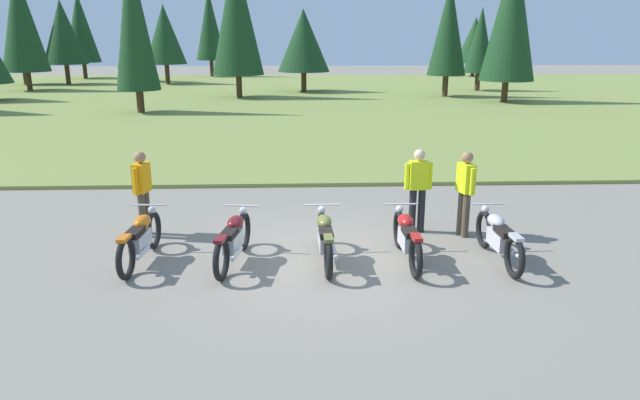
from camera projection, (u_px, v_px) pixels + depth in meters
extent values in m
plane|color=gray|center=(321.00, 259.00, 10.07)|extent=(140.00, 140.00, 0.00)
cube|color=olive|center=(303.00, 98.00, 35.97)|extent=(80.00, 44.00, 0.10)
cylinder|color=#47331E|center=(505.00, 92.00, 33.27)|extent=(0.36, 0.36, 1.32)
cone|color=#193D1E|center=(511.00, 13.00, 32.08)|extent=(3.10, 3.10, 7.41)
cylinder|color=#47331E|center=(473.00, 70.00, 54.79)|extent=(0.36, 0.36, 1.36)
cone|color=#193D1E|center=(475.00, 40.00, 54.03)|extent=(3.43, 3.43, 4.17)
cylinder|color=#47331E|center=(85.00, 71.00, 52.16)|extent=(0.36, 0.36, 1.52)
cone|color=#193D1E|center=(80.00, 27.00, 51.12)|extent=(3.10, 3.10, 6.06)
cylinder|color=#47331E|center=(304.00, 82.00, 39.50)|extent=(0.36, 0.36, 1.45)
cone|color=#193D1E|center=(303.00, 40.00, 38.73)|extent=(3.54, 3.54, 4.13)
cylinder|color=#47331E|center=(135.00, 76.00, 48.45)|extent=(0.36, 0.36, 1.17)
cone|color=#193D1E|center=(131.00, 36.00, 47.56)|extent=(2.71, 2.71, 5.31)
cylinder|color=#47331E|center=(68.00, 75.00, 45.52)|extent=(0.36, 0.36, 1.67)
cone|color=#193D1E|center=(63.00, 32.00, 44.62)|extent=(3.34, 3.34, 4.89)
cylinder|color=#47331E|center=(477.00, 82.00, 40.25)|extent=(0.36, 0.36, 1.34)
cone|color=#193D1E|center=(481.00, 40.00, 39.46)|extent=(2.07, 2.07, 4.41)
cylinder|color=#47331E|center=(239.00, 87.00, 35.61)|extent=(0.36, 0.36, 1.50)
cone|color=#193D1E|center=(236.00, 13.00, 34.41)|extent=(3.15, 3.15, 7.31)
cylinder|color=#47331E|center=(212.00, 69.00, 54.60)|extent=(0.36, 0.36, 1.63)
cone|color=#193D1E|center=(210.00, 25.00, 53.49)|extent=(2.73, 2.73, 6.44)
cylinder|color=#47331E|center=(29.00, 82.00, 40.27)|extent=(0.36, 0.36, 1.41)
cone|color=#193D1E|center=(21.00, 19.00, 39.12)|extent=(3.13, 3.13, 6.97)
cylinder|color=#47331E|center=(140.00, 102.00, 28.57)|extent=(0.36, 0.36, 1.21)
cone|color=#193D1E|center=(133.00, 17.00, 27.46)|extent=(2.13, 2.13, 6.86)
cylinder|color=#47331E|center=(445.00, 87.00, 36.20)|extent=(0.36, 0.36, 1.42)
cone|color=#193D1E|center=(449.00, 28.00, 35.22)|extent=(2.40, 2.40, 5.71)
cylinder|color=#47331E|center=(167.00, 75.00, 46.04)|extent=(0.36, 0.36, 1.66)
cone|color=#193D1E|center=(165.00, 34.00, 45.18)|extent=(3.24, 3.24, 4.55)
cylinder|color=#47331E|center=(25.00, 75.00, 45.40)|extent=(0.36, 0.36, 1.61)
cone|color=#193D1E|center=(18.00, 26.00, 44.37)|extent=(2.96, 2.96, 5.88)
torus|color=black|center=(153.00, 230.00, 10.47)|extent=(0.15, 0.71, 0.70)
torus|color=black|center=(126.00, 259.00, 9.13)|extent=(0.15, 0.71, 0.70)
cube|color=silver|center=(140.00, 241.00, 9.78)|extent=(0.25, 0.65, 0.28)
ellipsoid|color=orange|center=(142.00, 222.00, 9.88)|extent=(0.30, 0.50, 0.22)
cube|color=black|center=(135.00, 233.00, 9.51)|extent=(0.26, 0.50, 0.10)
cube|color=orange|center=(124.00, 238.00, 9.03)|extent=(0.16, 0.33, 0.06)
cylinder|color=silver|center=(149.00, 205.00, 10.23)|extent=(0.62, 0.08, 0.03)
sphere|color=silver|center=(152.00, 210.00, 10.39)|extent=(0.14, 0.14, 0.14)
cylinder|color=silver|center=(143.00, 252.00, 9.52)|extent=(0.11, 0.55, 0.07)
torus|color=black|center=(244.00, 231.00, 10.42)|extent=(0.22, 0.71, 0.70)
torus|color=black|center=(221.00, 259.00, 9.09)|extent=(0.22, 0.71, 0.70)
cube|color=silver|center=(233.00, 241.00, 9.74)|extent=(0.30, 0.66, 0.28)
ellipsoid|color=maroon|center=(235.00, 223.00, 9.84)|extent=(0.34, 0.52, 0.22)
cube|color=black|center=(229.00, 233.00, 9.47)|extent=(0.30, 0.51, 0.10)
cube|color=maroon|center=(220.00, 239.00, 9.00)|extent=(0.19, 0.34, 0.06)
cylinder|color=silver|center=(241.00, 206.00, 10.19)|extent=(0.62, 0.14, 0.03)
sphere|color=silver|center=(243.00, 211.00, 10.34)|extent=(0.14, 0.14, 0.14)
cylinder|color=silver|center=(237.00, 254.00, 9.47)|extent=(0.16, 0.55, 0.07)
torus|color=black|center=(322.00, 230.00, 10.48)|extent=(0.12, 0.70, 0.70)
torus|color=black|center=(328.00, 258.00, 9.13)|extent=(0.12, 0.70, 0.70)
cube|color=silver|center=(325.00, 240.00, 9.79)|extent=(0.22, 0.65, 0.28)
ellipsoid|color=brown|center=(324.00, 222.00, 9.89)|extent=(0.27, 0.49, 0.22)
cube|color=black|center=(326.00, 233.00, 9.52)|extent=(0.23, 0.49, 0.10)
cube|color=brown|center=(328.00, 238.00, 9.04)|extent=(0.15, 0.32, 0.06)
cylinder|color=silver|center=(322.00, 205.00, 10.24)|extent=(0.62, 0.05, 0.03)
sphere|color=silver|center=(322.00, 210.00, 10.39)|extent=(0.14, 0.14, 0.14)
cylinder|color=silver|center=(335.00, 252.00, 9.54)|extent=(0.09, 0.55, 0.07)
torus|color=black|center=(399.00, 229.00, 10.51)|extent=(0.11, 0.70, 0.70)
torus|color=black|center=(416.00, 257.00, 9.17)|extent=(0.11, 0.70, 0.70)
cube|color=silver|center=(407.00, 240.00, 9.83)|extent=(0.21, 0.64, 0.28)
ellipsoid|color=#AD1919|center=(405.00, 221.00, 9.92)|extent=(0.27, 0.48, 0.22)
cube|color=black|center=(410.00, 232.00, 9.56)|extent=(0.23, 0.48, 0.10)
cube|color=#AD1919|center=(417.00, 237.00, 9.08)|extent=(0.15, 0.32, 0.06)
cylinder|color=silver|center=(401.00, 204.00, 10.28)|extent=(0.62, 0.04, 0.03)
sphere|color=silver|center=(400.00, 209.00, 10.43)|extent=(0.14, 0.14, 0.14)
cylinder|color=silver|center=(419.00, 251.00, 9.58)|extent=(0.08, 0.55, 0.07)
torus|color=black|center=(484.00, 229.00, 10.52)|extent=(0.12, 0.70, 0.70)
torus|color=black|center=(514.00, 257.00, 9.18)|extent=(0.12, 0.70, 0.70)
cube|color=silver|center=(498.00, 240.00, 9.83)|extent=(0.22, 0.65, 0.28)
ellipsoid|color=#B7B7BC|center=(496.00, 221.00, 9.93)|extent=(0.27, 0.49, 0.22)
cube|color=black|center=(504.00, 232.00, 9.56)|extent=(0.23, 0.49, 0.10)
cube|color=#B7B7BC|center=(516.00, 237.00, 9.08)|extent=(0.15, 0.32, 0.06)
cylinder|color=silver|center=(488.00, 204.00, 10.28)|extent=(0.62, 0.05, 0.03)
sphere|color=silver|center=(485.00, 209.00, 10.43)|extent=(0.14, 0.14, 0.14)
cylinder|color=silver|center=(513.00, 251.00, 9.58)|extent=(0.09, 0.55, 0.07)
cylinder|color=#4C4233|center=(461.00, 213.00, 11.20)|extent=(0.14, 0.14, 0.88)
cylinder|color=#4C4233|center=(466.00, 215.00, 11.04)|extent=(0.14, 0.14, 0.88)
cube|color=#D8EA19|center=(466.00, 178.00, 10.92)|extent=(0.30, 0.40, 0.56)
sphere|color=#9E7051|center=(467.00, 157.00, 10.81)|extent=(0.22, 0.22, 0.22)
cylinder|color=#D8EA19|center=(460.00, 176.00, 11.14)|extent=(0.09, 0.09, 0.52)
cylinder|color=#D8EA19|center=(472.00, 182.00, 10.72)|extent=(0.09, 0.09, 0.52)
cylinder|color=black|center=(421.00, 210.00, 11.35)|extent=(0.14, 0.14, 0.88)
cylinder|color=black|center=(412.00, 211.00, 11.34)|extent=(0.14, 0.14, 0.88)
cube|color=#D8EA19|center=(419.00, 175.00, 11.15)|extent=(0.37, 0.24, 0.56)
sphere|color=beige|center=(420.00, 155.00, 11.04)|extent=(0.22, 0.22, 0.22)
cylinder|color=#D8EA19|center=(430.00, 176.00, 11.17)|extent=(0.09, 0.09, 0.52)
cylinder|color=#D8EA19|center=(407.00, 176.00, 11.13)|extent=(0.09, 0.09, 0.52)
cylinder|color=#4C4233|center=(147.00, 212.00, 11.22)|extent=(0.14, 0.14, 0.88)
cylinder|color=#4C4233|center=(143.00, 215.00, 11.05)|extent=(0.14, 0.14, 0.88)
cube|color=orange|center=(142.00, 178.00, 10.94)|extent=(0.30, 0.40, 0.56)
sphere|color=#9E7051|center=(140.00, 157.00, 10.83)|extent=(0.22, 0.22, 0.22)
cylinder|color=orange|center=(147.00, 176.00, 11.16)|extent=(0.09, 0.09, 0.52)
cylinder|color=orange|center=(136.00, 182.00, 10.73)|extent=(0.09, 0.09, 0.52)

